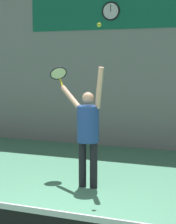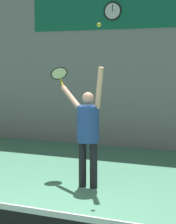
% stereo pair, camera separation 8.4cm
% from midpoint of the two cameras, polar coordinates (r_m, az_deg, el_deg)
% --- Properties ---
extents(ground_plane, '(18.00, 18.00, 0.00)m').
position_cam_midpoint_polar(ground_plane, '(5.57, -6.15, -15.41)').
color(ground_plane, '#4C8C6B').
extents(back_wall, '(18.00, 0.10, 5.00)m').
position_cam_midpoint_polar(back_wall, '(10.10, 8.09, 9.01)').
color(back_wall, gray).
rests_on(back_wall, ground_plane).
extents(sponsor_banner, '(5.96, 0.02, 0.88)m').
position_cam_midpoint_polar(sponsor_banner, '(10.11, 8.09, 14.08)').
color(sponsor_banner, '#146B4C').
extents(scoreboard_clock, '(0.47, 0.04, 0.47)m').
position_cam_midpoint_polar(scoreboard_clock, '(10.31, 3.71, 13.99)').
color(scoreboard_clock, white).
extents(tennis_player, '(1.01, 0.62, 2.06)m').
position_cam_midpoint_polar(tennis_player, '(6.84, 0.31, -2.29)').
color(tennis_player, black).
rests_on(tennis_player, ground_plane).
extents(tennis_racket, '(0.40, 0.41, 0.38)m').
position_cam_midpoint_polar(tennis_racket, '(7.60, -3.75, 5.34)').
color(tennis_racket, yellow).
extents(tennis_ball, '(0.07, 0.07, 0.07)m').
position_cam_midpoint_polar(tennis_ball, '(6.57, 1.93, 12.15)').
color(tennis_ball, '#CCDB2D').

